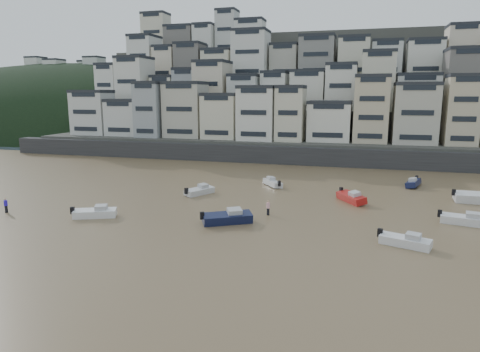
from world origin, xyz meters
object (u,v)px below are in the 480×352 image
(person_blue, at_px, (6,205))
(boat_f, at_px, (199,190))
(boat_h, at_px, (273,182))
(boat_e, at_px, (351,196))
(boat_j, at_px, (95,211))
(boat_d, at_px, (465,218))
(boat_i, at_px, (413,182))
(person_pink, at_px, (268,208))
(boat_b, at_px, (405,239))
(boat_c, at_px, (227,216))

(person_blue, bearing_deg, boat_f, 38.39)
(boat_h, xyz_separation_m, boat_e, (11.82, -6.83, 0.09))
(boat_j, xyz_separation_m, boat_f, (7.40, 13.82, -0.03))
(boat_d, relative_size, boat_i, 1.06)
(boat_e, relative_size, boat_j, 1.05)
(boat_f, distance_m, person_pink, 13.67)
(boat_b, height_order, boat_e, boat_e)
(boat_f, relative_size, person_pink, 2.85)
(boat_d, bearing_deg, boat_e, 162.52)
(person_pink, bearing_deg, person_blue, -166.24)
(boat_j, height_order, person_pink, person_pink)
(boat_b, relative_size, boat_d, 0.94)
(boat_h, distance_m, boat_e, 13.65)
(boat_b, distance_m, person_pink, 15.86)
(boat_d, bearing_deg, boat_b, -115.87)
(boat_d, bearing_deg, boat_h, 162.03)
(boat_j, bearing_deg, boat_b, -24.05)
(boat_h, distance_m, person_blue, 35.99)
(boat_i, distance_m, person_blue, 56.07)
(boat_e, height_order, boat_j, boat_e)
(boat_f, bearing_deg, person_blue, 156.38)
(boat_e, distance_m, person_blue, 42.62)
(boat_j, xyz_separation_m, person_blue, (-11.40, -1.07, 0.17))
(boat_i, relative_size, boat_f, 1.00)
(boat_d, bearing_deg, boat_f, -177.59)
(boat_i, xyz_separation_m, boat_j, (-36.81, -27.54, 0.03))
(boat_b, relative_size, person_pink, 2.85)
(boat_f, bearing_deg, boat_c, -118.64)
(boat_j, bearing_deg, boat_f, 38.38)
(boat_d, height_order, boat_h, boat_d)
(boat_c, bearing_deg, person_pink, 20.58)
(boat_b, xyz_separation_m, boat_d, (6.81, 8.90, 0.04))
(boat_d, xyz_separation_m, boat_j, (-40.03, -8.57, -0.01))
(boat_e, height_order, boat_f, boat_e)
(boat_c, height_order, boat_f, boat_c)
(boat_d, distance_m, boat_f, 33.05)
(boat_e, bearing_deg, person_blue, -100.49)
(boat_i, distance_m, boat_c, 33.50)
(boat_c, bearing_deg, boat_e, 15.99)
(boat_d, distance_m, person_pink, 21.32)
(person_pink, bearing_deg, boat_c, -129.00)
(boat_h, bearing_deg, person_pink, 152.97)
(boat_d, distance_m, person_blue, 52.33)
(boat_c, xyz_separation_m, person_blue, (-26.65, -2.98, 0.07))
(person_blue, bearing_deg, boat_c, 6.38)
(boat_i, height_order, person_pink, person_pink)
(boat_h, distance_m, person_pink, 15.99)
(boat_c, distance_m, person_blue, 26.82)
(boat_d, bearing_deg, boat_c, -153.41)
(boat_d, bearing_deg, person_pink, -162.42)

